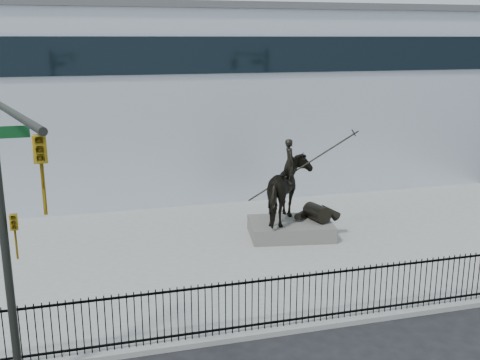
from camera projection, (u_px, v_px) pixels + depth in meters
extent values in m
plane|color=black|center=(314.00, 353.00, 14.20)|extent=(120.00, 120.00, 0.00)
cube|color=gray|center=(241.00, 252.00, 20.72)|extent=(30.00, 12.00, 0.15)
cube|color=silver|center=(179.00, 97.00, 31.78)|extent=(44.00, 14.00, 9.00)
cube|color=black|center=(297.00, 319.00, 15.29)|extent=(22.00, 0.05, 0.05)
cube|color=black|center=(298.00, 277.00, 14.99)|extent=(22.00, 0.05, 0.05)
cube|color=black|center=(297.00, 299.00, 15.15)|extent=(22.00, 0.03, 1.50)
cube|color=#54524D|center=(290.00, 229.00, 22.08)|extent=(3.49, 2.67, 0.60)
imported|color=black|center=(291.00, 190.00, 21.70)|extent=(2.53, 2.83, 2.53)
imported|color=black|center=(289.00, 161.00, 21.40)|extent=(0.51, 0.68, 1.71)
cylinder|color=black|center=(301.00, 168.00, 21.51)|extent=(4.03, 0.72, 2.58)
cylinder|color=#242721|center=(5.00, 247.00, 11.72)|extent=(0.18, 0.18, 7.00)
cylinder|color=#242721|center=(8.00, 110.00, 9.13)|extent=(1.47, 4.84, 0.12)
imported|color=#AA8512|center=(42.00, 176.00, 7.45)|extent=(0.18, 0.22, 1.10)
imported|color=#AA8512|center=(15.00, 237.00, 11.73)|extent=(0.16, 0.20, 1.00)
cube|color=#0C3F19|center=(3.00, 132.00, 10.05)|extent=(0.90, 0.03, 0.22)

